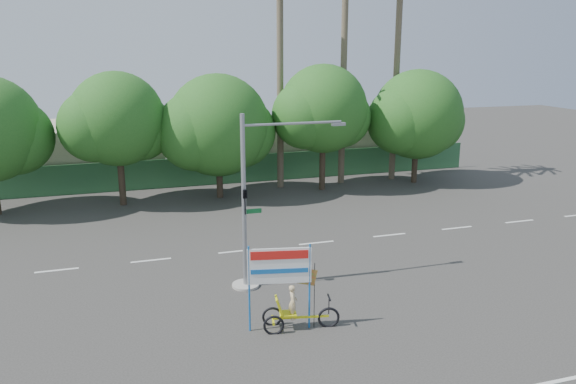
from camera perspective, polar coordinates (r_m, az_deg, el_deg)
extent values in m
plane|color=#33302D|center=(20.42, 5.30, -13.05)|extent=(120.00, 120.00, 0.00)
cube|color=#336B3D|center=(39.72, -6.44, 2.25)|extent=(38.00, 0.08, 2.00)
cube|color=beige|center=(43.42, -20.72, 3.80)|extent=(12.00, 8.00, 4.00)
cube|color=beige|center=(45.88, 2.36, 5.02)|extent=(14.00, 8.00, 3.60)
sphere|color=#184E17|center=(35.78, -25.98, 5.03)|extent=(4.32, 4.32, 4.32)
cylinder|color=#473828|center=(35.49, -16.58, 1.67)|extent=(0.40, 0.40, 3.74)
sphere|color=#184E17|center=(34.92, -16.98, 7.12)|extent=(5.60, 5.60, 5.60)
sphere|color=#184E17|center=(35.32, -14.86, 6.37)|extent=(4.03, 4.03, 4.03)
sphere|color=#184E17|center=(34.74, -19.02, 6.35)|extent=(4.26, 4.26, 4.26)
cylinder|color=#473828|center=(36.05, -6.99, 2.02)|extent=(0.40, 0.40, 3.30)
sphere|color=#184E17|center=(35.52, -7.14, 6.74)|extent=(6.40, 6.40, 6.40)
sphere|color=#184E17|center=(36.15, -4.94, 6.10)|extent=(4.61, 4.61, 4.61)
sphere|color=#184E17|center=(35.10, -9.38, 6.07)|extent=(4.86, 4.86, 4.86)
cylinder|color=#473828|center=(37.79, 3.51, 3.13)|extent=(0.40, 0.40, 3.87)
sphere|color=#184E17|center=(37.25, 3.59, 8.44)|extent=(5.80, 5.80, 5.80)
sphere|color=#184E17|center=(38.07, 5.28, 7.61)|extent=(4.18, 4.18, 4.18)
sphere|color=#184E17|center=(36.62, 1.79, 7.80)|extent=(4.41, 4.41, 4.41)
cylinder|color=#473828|center=(40.78, 12.78, 3.33)|extent=(0.40, 0.40, 3.43)
sphere|color=#184E17|center=(40.30, 13.03, 7.68)|extent=(6.20, 6.20, 6.20)
sphere|color=#184E17|center=(41.33, 14.47, 7.00)|extent=(4.46, 4.46, 4.46)
sphere|color=#184E17|center=(39.45, 11.41, 7.17)|extent=(4.71, 4.71, 4.71)
cylinder|color=#70604C|center=(39.17, 5.69, 13.17)|extent=(0.44, 0.44, 17.00)
cylinder|color=#70604C|center=(40.91, 10.95, 11.64)|extent=(0.44, 0.44, 15.00)
cylinder|color=#70604C|center=(37.75, -0.80, 10.90)|extent=(0.44, 0.44, 14.00)
cylinder|color=gray|center=(23.16, -4.33, -9.39)|extent=(1.10, 1.10, 0.10)
cylinder|color=gray|center=(21.98, -4.50, -1.15)|extent=(0.18, 0.18, 7.00)
cylinder|color=gray|center=(21.87, 0.50, 6.98)|extent=(4.00, 0.10, 0.10)
cube|color=gray|center=(22.52, 5.15, 6.89)|extent=(0.55, 0.20, 0.12)
imported|color=black|center=(21.75, -4.38, -1.05)|extent=(0.16, 0.20, 1.00)
cube|color=#14662D|center=(22.16, -3.60, -1.95)|extent=(0.70, 0.04, 0.18)
torus|color=black|center=(19.96, 4.15, -12.61)|extent=(0.77, 0.23, 0.77)
torus|color=black|center=(20.03, -1.60, -12.54)|extent=(0.72, 0.22, 0.72)
torus|color=black|center=(19.47, -1.45, -13.40)|extent=(0.72, 0.22, 0.72)
cube|color=#CECB12|center=(19.79, 1.33, -12.60)|extent=(1.91, 0.44, 0.07)
cube|color=#CECB12|center=(19.74, -1.53, -12.91)|extent=(0.20, 0.68, 0.06)
cube|color=#CECB12|center=(19.67, -0.01, -12.25)|extent=(0.65, 0.58, 0.07)
cube|color=#CECB12|center=(19.51, -0.93, -11.46)|extent=(0.35, 0.52, 0.62)
cylinder|color=black|center=(19.76, 4.18, -11.44)|extent=(0.04, 0.04, 0.63)
cube|color=black|center=(19.62, 4.19, -10.63)|extent=(0.14, 0.51, 0.05)
imported|color=#CCB284|center=(19.50, 0.50, -11.09)|extent=(0.37, 0.50, 1.23)
cylinder|color=blue|center=(19.18, -3.96, -9.83)|extent=(0.07, 0.07, 3.07)
cylinder|color=blue|center=(19.34, 2.20, -9.58)|extent=(0.07, 0.07, 3.07)
cube|color=white|center=(18.92, -0.88, -7.52)|extent=(2.13, 0.47, 1.25)
cube|color=red|center=(18.73, -0.87, -6.44)|extent=(1.90, 0.39, 0.30)
cube|color=blue|center=(18.94, -0.87, -8.04)|extent=(1.90, 0.39, 0.16)
cylinder|color=black|center=(19.51, 2.69, -10.47)|extent=(0.03, 0.03, 2.39)
cube|color=red|center=(19.15, 1.53, -8.53)|extent=(0.99, 0.22, 0.75)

